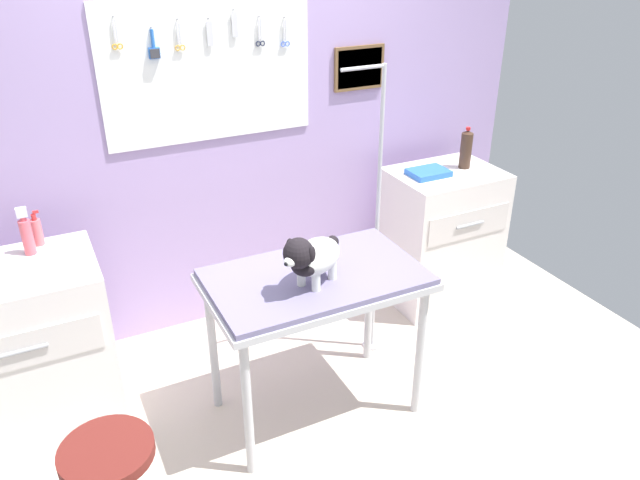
{
  "coord_description": "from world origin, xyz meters",
  "views": [
    {
      "loc": [
        -1.07,
        -2.11,
        2.31
      ],
      "look_at": [
        0.04,
        0.14,
        1.02
      ],
      "focal_mm": 34.89,
      "sensor_mm": 36.0,
      "label": 1
    }
  ],
  "objects_px": {
    "stool": "(110,468)",
    "soda_bottle": "(466,149)",
    "counter_left": "(24,351)",
    "grooming_table": "(315,289)",
    "grooming_arm": "(375,230)",
    "dog": "(311,257)",
    "cabinet_right": "(441,236)"
  },
  "relations": [
    {
      "from": "dog",
      "to": "cabinet_right",
      "type": "distance_m",
      "value": 1.57
    },
    {
      "from": "stool",
      "to": "soda_bottle",
      "type": "height_order",
      "value": "soda_bottle"
    },
    {
      "from": "dog",
      "to": "grooming_arm",
      "type": "bearing_deg",
      "value": 35.13
    },
    {
      "from": "dog",
      "to": "soda_bottle",
      "type": "relative_size",
      "value": 1.4
    },
    {
      "from": "grooming_arm",
      "to": "cabinet_right",
      "type": "distance_m",
      "value": 0.84
    },
    {
      "from": "dog",
      "to": "stool",
      "type": "height_order",
      "value": "dog"
    },
    {
      "from": "dog",
      "to": "soda_bottle",
      "type": "bearing_deg",
      "value": 27.29
    },
    {
      "from": "grooming_arm",
      "to": "counter_left",
      "type": "height_order",
      "value": "grooming_arm"
    },
    {
      "from": "grooming_table",
      "to": "dog",
      "type": "bearing_deg",
      "value": -125.85
    },
    {
      "from": "stool",
      "to": "grooming_arm",
      "type": "bearing_deg",
      "value": 25.32
    },
    {
      "from": "counter_left",
      "to": "cabinet_right",
      "type": "height_order",
      "value": "cabinet_right"
    },
    {
      "from": "dog",
      "to": "soda_bottle",
      "type": "height_order",
      "value": "soda_bottle"
    },
    {
      "from": "dog",
      "to": "grooming_table",
      "type": "bearing_deg",
      "value": 54.15
    },
    {
      "from": "stool",
      "to": "cabinet_right",
      "type": "bearing_deg",
      "value": 24.87
    },
    {
      "from": "stool",
      "to": "soda_bottle",
      "type": "relative_size",
      "value": 2.2
    },
    {
      "from": "grooming_arm",
      "to": "counter_left",
      "type": "xyz_separation_m",
      "value": [
        -1.85,
        0.2,
        -0.34
      ]
    },
    {
      "from": "grooming_table",
      "to": "grooming_arm",
      "type": "bearing_deg",
      "value": 32.0
    },
    {
      "from": "dog",
      "to": "cabinet_right",
      "type": "relative_size",
      "value": 0.41
    },
    {
      "from": "grooming_arm",
      "to": "cabinet_right",
      "type": "xyz_separation_m",
      "value": [
        0.7,
        0.31,
        -0.34
      ]
    },
    {
      "from": "grooming_arm",
      "to": "counter_left",
      "type": "relative_size",
      "value": 1.89
    },
    {
      "from": "grooming_table",
      "to": "soda_bottle",
      "type": "xyz_separation_m",
      "value": [
        1.38,
        0.66,
        0.29
      ]
    },
    {
      "from": "soda_bottle",
      "to": "stool",
      "type": "bearing_deg",
      "value": -156.13
    },
    {
      "from": "grooming_arm",
      "to": "stool",
      "type": "relative_size",
      "value": 2.91
    },
    {
      "from": "grooming_table",
      "to": "soda_bottle",
      "type": "distance_m",
      "value": 1.56
    },
    {
      "from": "stool",
      "to": "soda_bottle",
      "type": "xyz_separation_m",
      "value": [
        2.45,
        1.08,
        0.55
      ]
    },
    {
      "from": "stool",
      "to": "grooming_table",
      "type": "bearing_deg",
      "value": 21.69
    },
    {
      "from": "dog",
      "to": "cabinet_right",
      "type": "xyz_separation_m",
      "value": [
        1.3,
        0.73,
        -0.52
      ]
    },
    {
      "from": "dog",
      "to": "soda_bottle",
      "type": "distance_m",
      "value": 1.62
    },
    {
      "from": "grooming_table",
      "to": "cabinet_right",
      "type": "height_order",
      "value": "cabinet_right"
    },
    {
      "from": "counter_left",
      "to": "soda_bottle",
      "type": "bearing_deg",
      "value": 2.62
    },
    {
      "from": "grooming_arm",
      "to": "cabinet_right",
      "type": "height_order",
      "value": "grooming_arm"
    },
    {
      "from": "counter_left",
      "to": "grooming_table",
      "type": "bearing_deg",
      "value": -22.11
    }
  ]
}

